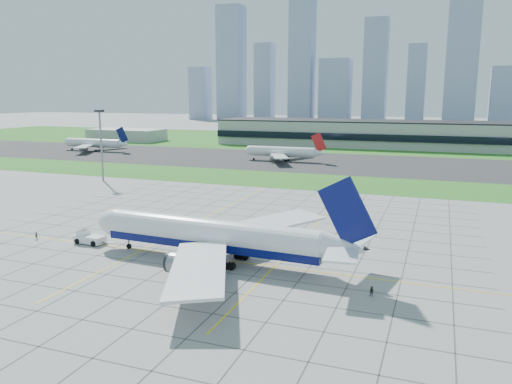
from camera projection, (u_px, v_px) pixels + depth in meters
ground at (191, 253)px, 98.07m from camera, size 1400.00×1400.00×0.00m
grass_median at (307, 181)px, 180.92m from camera, size 700.00×35.00×0.04m
asphalt_taxiway at (337, 163)px, 231.55m from camera, size 700.00×75.00×0.04m
grass_far at (370, 142)px, 332.82m from camera, size 700.00×145.00×0.04m
apron_markings at (217, 238)px, 108.13m from camera, size 120.00×130.00×0.03m
terminal at (433, 135)px, 294.52m from camera, size 260.00×43.00×15.80m
service_block at (127, 135)px, 345.37m from camera, size 50.00×25.00×8.00m
light_mast at (101, 136)px, 178.80m from camera, size 2.50×2.50×25.60m
city_skyline at (396, 71)px, 568.62m from camera, size 523.00×32.40×160.00m
airliner at (214, 236)px, 92.27m from camera, size 56.08×56.74×17.64m
pushback_tug at (89, 238)px, 104.22m from camera, size 9.42×3.56×2.60m
crew_near at (36, 235)px, 107.41m from camera, size 0.67×0.64×1.55m
crew_far at (372, 292)px, 76.45m from camera, size 0.85×0.70×1.62m
distant_jet_0 at (94, 143)px, 280.42m from camera, size 40.27×42.66×14.08m
distant_jet_1 at (283, 152)px, 236.12m from camera, size 37.46×42.66×14.08m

